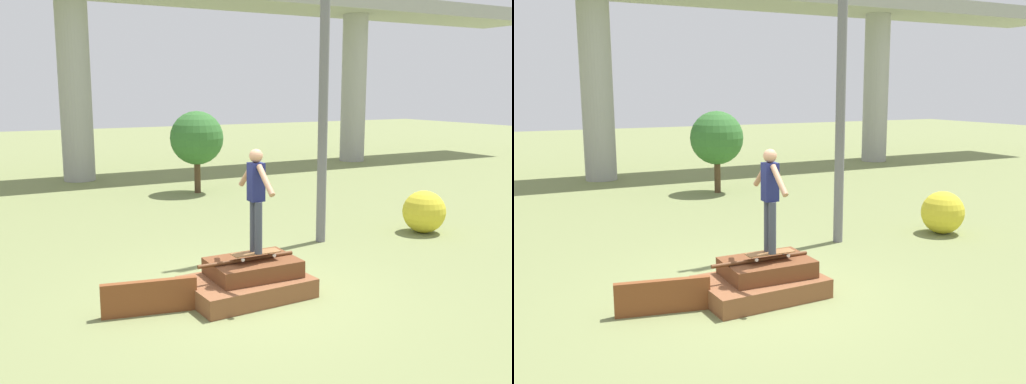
{
  "view_description": "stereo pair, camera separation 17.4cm",
  "coord_description": "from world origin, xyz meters",
  "views": [
    {
      "loc": [
        -3.91,
        -7.64,
        3.23
      ],
      "look_at": [
        0.13,
        -0.07,
        1.68
      ],
      "focal_mm": 40.0,
      "sensor_mm": 36.0,
      "label": 1
    },
    {
      "loc": [
        -3.75,
        -7.72,
        3.23
      ],
      "look_at": [
        0.13,
        -0.07,
        1.68
      ],
      "focal_mm": 40.0,
      "sensor_mm": 36.0,
      "label": 2
    }
  ],
  "objects": [
    {
      "name": "scrap_plank_loose",
      "position": [
        -1.58,
        0.02,
        0.25
      ],
      "size": [
        1.38,
        0.38,
        0.5
      ],
      "color": "brown",
      "rests_on": "ground_plane"
    },
    {
      "name": "skater",
      "position": [
        0.13,
        -0.07,
        1.65
      ],
      "size": [
        0.23,
        1.14,
        1.62
      ],
      "color": "#383D4C",
      "rests_on": "skateboard"
    },
    {
      "name": "bush_yellow_flowering",
      "position": [
        5.42,
        1.73,
        0.48
      ],
      "size": [
        0.96,
        0.96,
        0.96
      ],
      "color": "gold",
      "rests_on": "ground_plane"
    },
    {
      "name": "scrap_pile",
      "position": [
        0.04,
        0.02,
        0.25
      ],
      "size": [
        1.95,
        1.35,
        0.63
      ],
      "color": "brown",
      "rests_on": "ground_plane"
    },
    {
      "name": "ground_plane",
      "position": [
        0.0,
        0.0,
        0.0
      ],
      "size": [
        80.0,
        80.0,
        0.0
      ],
      "primitive_type": "plane",
      "color": "olive"
    },
    {
      "name": "skateboard",
      "position": [
        0.13,
        -0.07,
        0.71
      ],
      "size": [
        0.79,
        0.26,
        0.09
      ],
      "color": "brown",
      "rests_on": "scrap_pile"
    },
    {
      "name": "utility_pole",
      "position": [
        2.9,
        2.19,
        4.17
      ],
      "size": [
        1.3,
        0.2,
        8.08
      ],
      "color": "slate",
      "rests_on": "ground_plane"
    },
    {
      "name": "tree_behind_left",
      "position": [
        2.79,
        8.84,
        1.72
      ],
      "size": [
        1.66,
        1.66,
        2.56
      ],
      "color": "#4C3823",
      "rests_on": "ground_plane"
    },
    {
      "name": "highway_overpass",
      "position": [
        0.0,
        13.12,
        5.99
      ],
      "size": [
        44.0,
        3.27,
        7.04
      ],
      "color": "#9E9E99",
      "rests_on": "ground_plane"
    }
  ]
}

